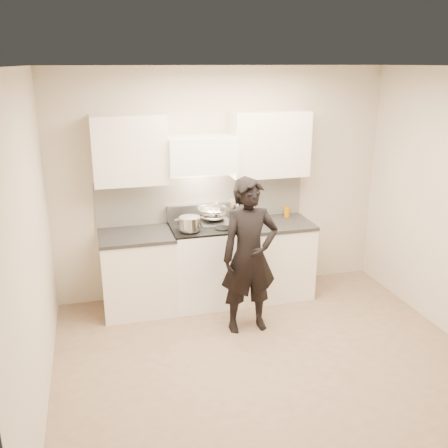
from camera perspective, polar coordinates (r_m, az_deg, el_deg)
The scene contains 11 objects.
ground_plane at distance 4.96m, azimuth 5.18°, elevation -15.45°, with size 4.00×4.00×0.00m, color #8C735B.
room_shell at distance 4.62m, azimuth 3.48°, elevation 3.78°, with size 4.04×3.54×2.70m.
stove at distance 5.88m, azimuth -2.22°, elevation -4.59°, with size 0.76×0.65×0.96m.
counter_right at distance 6.10m, azimuth 5.42°, elevation -3.92°, with size 0.92×0.67×0.92m.
counter_left at distance 5.77m, azimuth -9.82°, elevation -5.42°, with size 0.82×0.67×0.92m.
wok at distance 5.84m, azimuth -1.26°, elevation 1.35°, with size 0.36×0.44×0.29m.
stock_pot at distance 5.51m, azimuth -3.96°, elevation 0.05°, with size 0.33×0.24×0.15m.
utensil_crock at distance 6.03m, azimuth 1.70°, elevation 1.51°, with size 0.12×0.12×0.32m.
spice_jar at distance 5.99m, azimuth 3.55°, elevation 0.91°, with size 0.05×0.05×0.11m.
oil_glass at distance 6.17m, azimuth 7.21°, elevation 1.43°, with size 0.07×0.07×0.13m.
person at distance 5.15m, azimuth 2.92°, elevation -3.70°, with size 0.60×0.40×1.65m, color black.
Camera 1 is at (-1.48, -3.87, 2.73)m, focal length 40.00 mm.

